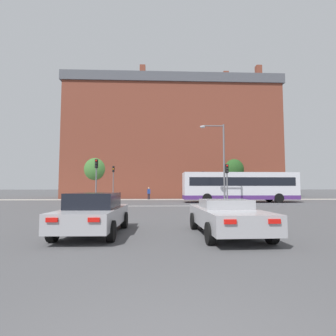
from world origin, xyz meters
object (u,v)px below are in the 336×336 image
bus_crossing_lead (239,186)px  traffic_light_near_right (227,177)px  street_lamp_junction (220,155)px  pedestrian_waiting (216,192)px  traffic_light_far_right (203,180)px  pedestrian_walking_east (149,192)px  car_roadster_right (227,216)px  traffic_light_far_left (113,177)px  car_saloon_left (94,213)px  traffic_light_near_left (96,174)px

bus_crossing_lead → traffic_light_near_right: traffic_light_near_right is taller
bus_crossing_lead → street_lamp_junction: size_ratio=1.65×
bus_crossing_lead → traffic_light_near_right: (-2.70, -5.01, 0.78)m
bus_crossing_lead → traffic_light_near_right: 5.75m
pedestrian_waiting → traffic_light_far_right: bearing=150.6°
pedestrian_walking_east → pedestrian_waiting: bearing=-6.5°
traffic_light_far_right → pedestrian_walking_east: traffic_light_far_right is taller
street_lamp_junction → car_roadster_right: bearing=-102.9°
traffic_light_far_right → street_lamp_junction: (-0.44, -11.17, 2.01)m
bus_crossing_lead → traffic_light_far_right: size_ratio=3.26×
traffic_light_far_left → street_lamp_junction: bearing=-44.0°
street_lamp_junction → pedestrian_walking_east: (-6.91, 11.63, -3.63)m
traffic_light_far_left → street_lamp_junction: (11.63, -11.23, 1.59)m
traffic_light_far_right → pedestrian_walking_east: (-7.36, 0.46, -1.62)m
bus_crossing_lead → traffic_light_far_left: traffic_light_far_left is taller
car_saloon_left → pedestrian_walking_east: size_ratio=2.70×
pedestrian_walking_east → street_lamp_junction: bearing=-67.2°
car_saloon_left → car_roadster_right: car_saloon_left is taller
traffic_light_near_left → traffic_light_far_right: bearing=43.2°
car_saloon_left → traffic_light_near_left: (-3.31, 14.56, 2.09)m
car_saloon_left → traffic_light_far_left: size_ratio=0.98×
traffic_light_far_left → car_saloon_left: bearing=-82.0°
traffic_light_near_left → street_lamp_junction: street_lamp_junction is taller
traffic_light_near_right → traffic_light_far_left: bearing=136.4°
bus_crossing_lead → street_lamp_junction: bearing=-34.9°
traffic_light_far_left → pedestrian_walking_east: traffic_light_far_left is taller
traffic_light_far_left → traffic_light_near_left: bearing=-88.4°
bus_crossing_lead → street_lamp_junction: 6.33m
bus_crossing_lead → car_roadster_right: bearing=-18.8°
car_roadster_right → bus_crossing_lead: bus_crossing_lead is taller
traffic_light_far_right → bus_crossing_lead: bearing=-66.8°
pedestrian_walking_east → bus_crossing_lead: bearing=-42.5°
car_saloon_left → pedestrian_waiting: (10.32, 26.30, 0.29)m
car_roadster_right → traffic_light_far_right: size_ratio=1.21×
traffic_light_near_right → street_lamp_junction: 2.15m
street_lamp_junction → car_saloon_left: bearing=-119.0°
traffic_light_near_left → traffic_light_far_right: 16.14m
traffic_light_near_right → pedestrian_walking_east: 14.22m
pedestrian_waiting → pedestrian_walking_east: pedestrian_waiting is taller
traffic_light_near_left → street_lamp_junction: (11.32, -0.12, 1.76)m
car_saloon_left → traffic_light_far_left: 26.01m
car_saloon_left → traffic_light_near_right: size_ratio=1.18×
car_saloon_left → traffic_light_far_right: size_ratio=1.16×
car_roadster_right → traffic_light_near_right: traffic_light_near_right is taller
car_saloon_left → pedestrian_waiting: pedestrian_waiting is taller
car_roadster_right → pedestrian_waiting: 27.33m
traffic_light_far_right → pedestrian_walking_east: bearing=176.4°
street_lamp_junction → pedestrian_waiting: 12.60m
traffic_light_near_left → traffic_light_near_right: bearing=-2.4°
traffic_light_near_right → pedestrian_waiting: 12.46m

